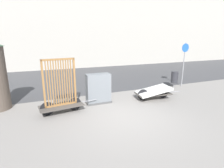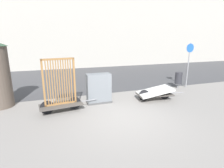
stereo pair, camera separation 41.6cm
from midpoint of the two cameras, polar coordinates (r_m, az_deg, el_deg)
The scene contains 8 objects.
ground_plane at distance 6.75m, azimuth 2.75°, elevation -10.92°, with size 60.00×60.00×0.00m, color gray.
road_strip at distance 13.85m, azimuth -10.77°, elevation 2.12°, with size 56.00×9.19×0.01m.
building_facade at distance 20.20m, azimuth -15.48°, elevation 20.52°, with size 48.00×4.00×10.43m.
bike_cart_with_bedframe at distance 7.27m, azimuth -17.97°, elevation -3.49°, with size 2.42×1.00×2.19m.
bike_cart_with_mattress at distance 8.78m, azimuth 12.05°, elevation -2.44°, with size 2.42×1.18×0.64m.
utility_cabinet at distance 8.08m, azimuth -5.96°, elevation -1.79°, with size 1.16×0.57×1.37m.
trash_bin at distance 11.31m, azimuth 18.75°, elevation 2.09°, with size 0.41×0.41×0.98m.
sign_post at distance 11.55m, azimuth 21.54°, elevation 7.57°, with size 0.51×0.06×2.70m.
Camera 1 is at (-2.77, -5.46, 2.88)m, focal length 28.00 mm.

